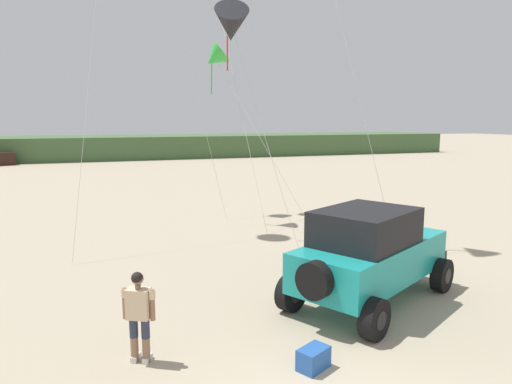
# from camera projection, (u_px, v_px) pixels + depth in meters

# --- Properties ---
(dune_ridge) EXTENTS (90.00, 9.90, 2.44)m
(dune_ridge) POSITION_uv_depth(u_px,v_px,m) (78.00, 148.00, 51.40)
(dune_ridge) COLOR #426038
(dune_ridge) RESTS_ON ground_plane
(jeep) EXTENTS (4.99, 4.14, 2.26)m
(jeep) POSITION_uv_depth(u_px,v_px,m) (370.00, 252.00, 10.91)
(jeep) COLOR teal
(jeep) RESTS_ON ground_plane
(person_watching) EXTENTS (0.56, 0.44, 1.67)m
(person_watching) POSITION_uv_depth(u_px,v_px,m) (139.00, 312.00, 8.18)
(person_watching) COLOR #8C664C
(person_watching) RESTS_ON ground_plane
(cooler_box) EXTENTS (0.66, 0.58, 0.38)m
(cooler_box) POSITION_uv_depth(u_px,v_px,m) (313.00, 358.00, 8.05)
(cooler_box) COLOR #23519E
(cooler_box) RESTS_ON ground_plane
(kite_orange_streamer) EXTENTS (2.39, 3.78, 8.51)m
(kite_orange_streamer) POSITION_uv_depth(u_px,v_px,m) (231.00, 25.00, 16.20)
(kite_orange_streamer) COLOR black
(kite_orange_streamer) RESTS_ON ground_plane
(kite_purple_stunt) EXTENTS (3.40, 4.61, 7.34)m
(kite_purple_stunt) POSITION_uv_depth(u_px,v_px,m) (215.00, 58.00, 18.75)
(kite_purple_stunt) COLOR green
(kite_purple_stunt) RESTS_ON ground_plane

